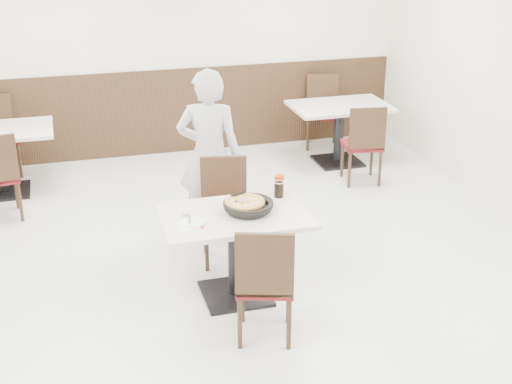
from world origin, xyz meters
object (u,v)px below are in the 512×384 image
object	(u,v)px
chair_near	(265,280)
bg_table_left	(1,162)
bg_chair_right_near	(362,143)
diner_person	(209,155)
bg_chair_right_far	(322,113)
red_cup	(279,184)
chair_far	(225,213)
main_table	(235,255)
pizza	(245,204)
pizza_pan	(248,207)
side_plate	(193,222)
cola_glass	(279,190)
bg_table_right	(339,134)

from	to	relation	value
chair_near	bg_table_left	bearing A→B (deg)	137.50
bg_table_left	bg_chair_right_near	world-z (taller)	bg_chair_right_near
diner_person	bg_chair_right_far	distance (m)	3.05
red_cup	bg_table_left	size ratio (longest dim) A/B	0.13
bg_table_left	chair_far	bearing A→B (deg)	-48.25
main_table	bg_chair_right_near	distance (m)	2.98
pizza	bg_chair_right_near	bearing A→B (deg)	46.91
diner_person	pizza_pan	bearing A→B (deg)	111.75
pizza	bg_chair_right_far	xyz separation A→B (m)	(1.97, 3.42, -0.34)
red_cup	diner_person	world-z (taller)	diner_person
main_table	pizza_pan	xyz separation A→B (m)	(0.12, 0.01, 0.42)
bg_table_left	bg_chair_right_far	size ratio (longest dim) A/B	1.26
chair_near	pizza_pan	size ratio (longest dim) A/B	2.43
pizza	bg_table_left	xyz separation A→B (m)	(-2.06, 2.87, -0.44)
main_table	diner_person	xyz separation A→B (m)	(0.05, 1.20, 0.46)
chair_far	side_plate	distance (m)	0.88
cola_glass	bg_chair_right_near	distance (m)	2.52
side_plate	bg_table_left	xyz separation A→B (m)	(-1.61, 2.99, -0.38)
bg_table_right	pizza	bearing A→B (deg)	-125.12
chair_near	red_cup	distance (m)	1.10
side_plate	bg_chair_right_far	distance (m)	4.30
main_table	cola_glass	size ratio (longest dim) A/B	9.23
chair_near	diner_person	size ratio (longest dim) A/B	0.57
pizza	bg_chair_right_near	xyz separation A→B (m)	(1.97, 2.11, -0.34)
side_plate	bg_chair_right_far	size ratio (longest dim) A/B	0.21
pizza_pan	bg_table_right	bearing A→B (deg)	55.49
side_plate	bg_chair_right_near	world-z (taller)	bg_chair_right_near
chair_near	cola_glass	xyz separation A→B (m)	(0.38, 0.88, 0.34)
pizza_pan	pizza	size ratio (longest dim) A/B	1.32
pizza_pan	main_table	bearing A→B (deg)	-176.78
pizza	cola_glass	size ratio (longest dim) A/B	2.27
chair_near	diner_person	bearing A→B (deg)	108.08
bg_table_left	pizza_pan	bearing A→B (deg)	-54.39
chair_near	chair_far	bearing A→B (deg)	107.61
red_cup	bg_table_right	size ratio (longest dim) A/B	0.13
pizza_pan	bg_table_right	size ratio (longest dim) A/B	0.33
main_table	bg_table_right	distance (m)	3.50
bg_chair_right_near	side_plate	bearing A→B (deg)	-128.59
bg_table_left	bg_chair_right_near	distance (m)	4.10
chair_far	cola_glass	xyz separation A→B (m)	(0.38, -0.39, 0.34)
red_cup	pizza_pan	bearing A→B (deg)	-138.60
chair_far	side_plate	size ratio (longest dim) A/B	4.78
main_table	chair_near	xyz separation A→B (m)	(0.07, -0.63, 0.10)
chair_near	side_plate	size ratio (longest dim) A/B	4.78
side_plate	cola_glass	distance (m)	0.87
bg_chair_right_far	pizza_pan	bearing A→B (deg)	80.23
pizza_pan	side_plate	bearing A→B (deg)	-169.20
bg_table_left	bg_table_right	bearing A→B (deg)	-1.17
cola_glass	bg_table_right	distance (m)	3.08
main_table	bg_table_right	xyz separation A→B (m)	(2.06, 2.83, 0.00)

